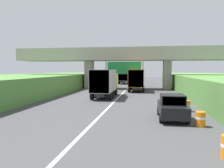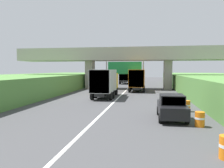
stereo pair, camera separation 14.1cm
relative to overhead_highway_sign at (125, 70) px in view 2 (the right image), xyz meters
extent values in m
cube|color=white|center=(0.00, -2.41, -3.44)|extent=(0.20, 102.05, 0.01)
cube|color=#9E998E|center=(0.00, 5.35, 2.16)|extent=(40.00, 4.80, 1.10)
cube|color=#9E998E|center=(0.00, 3.13, 3.26)|extent=(40.00, 0.36, 1.10)
cube|color=#9E998E|center=(0.00, 7.57, 3.26)|extent=(40.00, 0.36, 1.10)
cube|color=gray|center=(-6.95, 5.35, -0.92)|extent=(1.30, 2.20, 5.05)
cube|color=gray|center=(6.95, 5.35, -0.92)|extent=(1.30, 2.20, 5.05)
cylinder|color=slate|center=(-2.85, 0.00, -1.07)|extent=(0.18, 0.18, 4.75)
cylinder|color=slate|center=(2.85, 0.00, -1.07)|extent=(0.18, 0.18, 4.75)
cube|color=#167238|center=(0.00, 0.00, 0.26)|extent=(5.20, 0.12, 1.90)
cube|color=white|center=(0.00, -0.01, 0.26)|extent=(4.89, 0.01, 1.67)
cube|color=black|center=(1.88, 1.69, -2.78)|extent=(1.10, 7.30, 0.36)
cube|color=orange|center=(1.88, 4.29, -1.55)|extent=(2.10, 2.10, 2.10)
cube|color=#2D3842|center=(1.88, 5.31, -1.25)|extent=(1.89, 0.06, 0.90)
cube|color=orange|center=(1.88, 0.64, -1.30)|extent=(2.30, 5.20, 2.60)
cube|color=#AC5B13|center=(1.88, -1.94, -1.30)|extent=(2.21, 0.04, 2.50)
cylinder|color=black|center=(0.91, 4.29, -2.96)|extent=(0.30, 0.96, 0.96)
cylinder|color=black|center=(2.85, 4.29, -2.96)|extent=(0.30, 0.96, 0.96)
cylinder|color=black|center=(0.81, -0.79, -2.96)|extent=(0.30, 0.96, 0.96)
cylinder|color=black|center=(2.95, -0.79, -2.96)|extent=(0.30, 0.96, 0.96)
cylinder|color=black|center=(0.81, 0.90, -2.96)|extent=(0.30, 0.96, 0.96)
cylinder|color=black|center=(2.95, 0.90, -2.96)|extent=(0.30, 0.96, 0.96)
cube|color=black|center=(-1.90, 19.75, -2.78)|extent=(1.10, 7.30, 0.36)
cube|color=silver|center=(-1.90, 22.35, -1.55)|extent=(2.10, 2.10, 2.10)
cube|color=#2D3842|center=(-1.90, 23.37, -1.25)|extent=(1.89, 0.06, 0.90)
cube|color=#B7B7B2|center=(-1.90, 18.70, -1.30)|extent=(2.30, 5.20, 2.60)
cube|color=gray|center=(-1.90, 16.12, -1.30)|extent=(2.21, 0.04, 2.50)
cylinder|color=black|center=(-2.87, 22.35, -2.96)|extent=(0.30, 0.96, 0.96)
cylinder|color=black|center=(-0.93, 22.35, -2.96)|extent=(0.30, 0.96, 0.96)
cylinder|color=black|center=(-2.97, 17.27, -2.96)|extent=(0.30, 0.96, 0.96)
cylinder|color=black|center=(-0.83, 17.27, -2.96)|extent=(0.30, 0.96, 0.96)
cylinder|color=black|center=(-2.97, 18.96, -2.96)|extent=(0.30, 0.96, 0.96)
cylinder|color=black|center=(-0.83, 18.96, -2.96)|extent=(0.30, 0.96, 0.96)
cube|color=black|center=(-1.63, -7.08, -2.78)|extent=(1.10, 7.30, 0.36)
cube|color=gold|center=(-1.63, -4.48, -1.55)|extent=(2.10, 2.10, 2.10)
cube|color=#2D3842|center=(-1.63, -3.46, -1.25)|extent=(1.89, 0.06, 0.90)
cube|color=#B7B7B2|center=(-1.63, -8.13, -1.30)|extent=(2.30, 5.20, 2.60)
cube|color=gray|center=(-1.63, -10.71, -1.30)|extent=(2.21, 0.04, 2.50)
cylinder|color=black|center=(-2.60, -4.48, -2.96)|extent=(0.30, 0.96, 0.96)
cylinder|color=black|center=(-0.66, -4.48, -2.96)|extent=(0.30, 0.96, 0.96)
cylinder|color=black|center=(-2.70, -9.56, -2.96)|extent=(0.30, 0.96, 0.96)
cylinder|color=black|center=(-0.56, -9.56, -2.96)|extent=(0.30, 0.96, 0.96)
cylinder|color=black|center=(-2.70, -7.87, -2.96)|extent=(0.30, 0.96, 0.96)
cylinder|color=black|center=(-0.56, -7.87, -2.96)|extent=(0.30, 0.96, 0.96)
cube|color=black|center=(5.13, -17.97, -2.74)|extent=(1.76, 4.10, 0.76)
cube|color=black|center=(5.13, -18.12, -2.04)|extent=(1.56, 1.90, 0.64)
cube|color=#2D3842|center=(5.13, -19.04, -2.04)|extent=(1.44, 0.06, 0.54)
cylinder|color=black|center=(4.31, -16.69, -3.12)|extent=(0.22, 0.64, 0.64)
cylinder|color=black|center=(5.95, -16.69, -3.12)|extent=(0.22, 0.64, 0.64)
cylinder|color=black|center=(4.31, -19.24, -3.12)|extent=(0.22, 0.64, 0.64)
cylinder|color=black|center=(5.95, -19.24, -3.12)|extent=(0.22, 0.64, 0.64)
cylinder|color=orange|center=(6.58, -19.78, -2.99)|extent=(0.56, 0.56, 0.90)
cylinder|color=white|center=(6.58, -19.78, -2.92)|extent=(0.57, 0.57, 0.12)
cylinder|color=orange|center=(6.66, -14.99, -2.99)|extent=(0.56, 0.56, 0.90)
cylinder|color=white|center=(6.66, -14.99, -2.92)|extent=(0.57, 0.57, 0.12)
camera|label=1|loc=(3.31, -33.24, -0.03)|focal=34.66mm
camera|label=2|loc=(3.45, -33.22, -0.03)|focal=34.66mm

